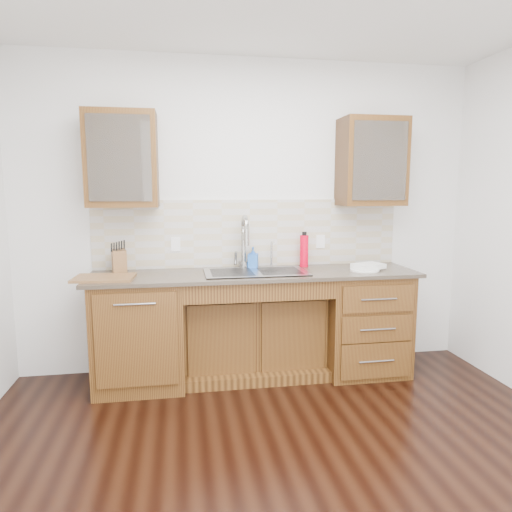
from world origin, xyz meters
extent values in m
cube|color=black|center=(0.00, 0.00, -0.05)|extent=(4.00, 3.50, 0.10)
cube|color=white|center=(0.00, 1.80, 1.35)|extent=(4.00, 0.10, 2.70)
cube|color=#593014|center=(-0.95, 1.44, 0.44)|extent=(0.70, 0.62, 0.88)
cube|color=#593014|center=(0.00, 1.53, 0.35)|extent=(1.20, 0.44, 0.70)
cube|color=#593014|center=(0.95, 1.44, 0.44)|extent=(0.70, 0.62, 0.88)
cube|color=#84705B|center=(0.00, 1.43, 0.90)|extent=(2.70, 0.65, 0.03)
cube|color=beige|center=(0.00, 1.74, 1.21)|extent=(2.70, 0.02, 0.59)
cube|color=#9E9EA5|center=(0.00, 1.41, 0.83)|extent=(0.84, 0.46, 0.19)
cylinder|color=#999993|center=(-0.07, 1.64, 1.11)|extent=(0.04, 0.04, 0.40)
cylinder|color=#999993|center=(0.18, 1.65, 1.03)|extent=(0.02, 0.02, 0.24)
cube|color=#593014|center=(-1.05, 1.58, 1.83)|extent=(0.55, 0.34, 0.75)
cube|color=#593014|center=(1.05, 1.58, 1.83)|extent=(0.55, 0.34, 0.75)
cube|color=white|center=(-0.65, 1.73, 1.12)|extent=(0.08, 0.01, 0.12)
cube|color=white|center=(0.65, 1.73, 1.12)|extent=(0.08, 0.01, 0.12)
imported|color=blue|center=(0.01, 1.63, 1.00)|extent=(0.10, 0.11, 0.19)
cylinder|color=red|center=(0.47, 1.63, 1.05)|extent=(0.09, 0.09, 0.28)
cylinder|color=white|center=(0.92, 1.35, 0.92)|extent=(0.28, 0.28, 0.01)
cube|color=white|center=(0.97, 1.38, 0.94)|extent=(0.29, 0.25, 0.04)
cube|color=brown|center=(-1.11, 1.57, 1.01)|extent=(0.14, 0.19, 0.19)
cube|color=brown|center=(-1.19, 1.33, 0.92)|extent=(0.46, 0.34, 0.02)
imported|color=white|center=(-1.13, 1.58, 1.78)|extent=(0.17, 0.17, 0.11)
imported|color=white|center=(-0.98, 1.58, 1.77)|extent=(0.14, 0.14, 0.10)
imported|color=white|center=(0.99, 1.58, 1.77)|extent=(0.14, 0.14, 0.10)
imported|color=white|center=(1.09, 1.58, 1.77)|extent=(0.13, 0.13, 0.09)
camera|label=1|loc=(-0.61, -2.24, 1.60)|focal=32.00mm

